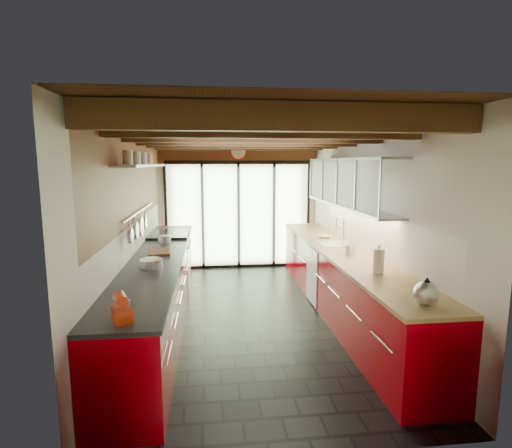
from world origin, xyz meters
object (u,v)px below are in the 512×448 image
(soap_bottle, at_px, (351,248))
(stand_mixer, at_px, (122,309))
(paper_towel, at_px, (379,261))
(bowl, at_px, (325,237))
(kettle, at_px, (426,292))

(soap_bottle, bearing_deg, stand_mixer, -142.87)
(paper_towel, bearing_deg, stand_mixer, -157.88)
(stand_mixer, bearing_deg, bowl, 50.98)
(soap_bottle, bearing_deg, kettle, -90.00)
(soap_bottle, bearing_deg, bowl, 90.00)
(paper_towel, xyz_separation_m, soap_bottle, (-0.00, 0.89, -0.04))
(stand_mixer, bearing_deg, kettle, 0.98)
(stand_mixer, height_order, kettle, kettle)
(kettle, height_order, paper_towel, paper_towel)
(kettle, relative_size, bowl, 1.49)
(paper_towel, height_order, soap_bottle, paper_towel)
(soap_bottle, distance_m, bowl, 1.21)
(bowl, bearing_deg, kettle, -90.00)
(soap_bottle, relative_size, bowl, 1.01)
(kettle, relative_size, paper_towel, 0.88)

